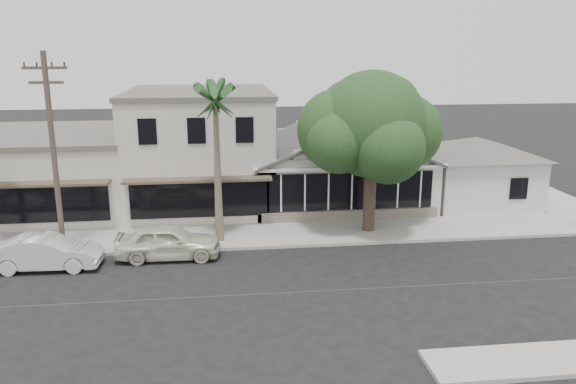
{
  "coord_description": "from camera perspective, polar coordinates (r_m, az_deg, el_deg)",
  "views": [
    {
      "loc": [
        -1.81,
        -19.71,
        9.11
      ],
      "look_at": [
        1.3,
        6.0,
        2.44
      ],
      "focal_mm": 35.0,
      "sensor_mm": 36.0,
      "label": 1
    }
  ],
  "objects": [
    {
      "name": "side_cottage",
      "position": [
        35.46,
        18.33,
        1.31
      ],
      "size": [
        6.0,
        6.0,
        3.0
      ],
      "primitive_type": "cube",
      "color": "beige",
      "rests_on": "ground"
    },
    {
      "name": "corner_shop",
      "position": [
        33.53,
        4.95,
        3.22
      ],
      "size": [
        10.4,
        8.6,
        5.1
      ],
      "color": "beige",
      "rests_on": "ground"
    },
    {
      "name": "shade_tree",
      "position": [
        27.87,
        8.27,
        6.55
      ],
      "size": [
        7.33,
        6.63,
        8.13
      ],
      "rotation": [
        0.0,
        0.0,
        0.2
      ],
      "color": "#46372A",
      "rests_on": "ground"
    },
    {
      "name": "car_0",
      "position": [
        25.52,
        -12.09,
        -4.93
      ],
      "size": [
        4.65,
        1.97,
        1.57
      ],
      "primitive_type": "imported",
      "rotation": [
        0.0,
        0.0,
        1.55
      ],
      "color": "beige",
      "rests_on": "ground"
    },
    {
      "name": "row_building_midnear",
      "position": [
        35.44,
        -23.48,
        1.83
      ],
      "size": [
        10.0,
        10.0,
        4.2
      ],
      "primitive_type": "cube",
      "color": "beige",
      "rests_on": "ground"
    },
    {
      "name": "ground",
      "position": [
        21.79,
        -1.53,
        -10.27
      ],
      "size": [
        140.0,
        140.0,
        0.0
      ],
      "primitive_type": "plane",
      "color": "black",
      "rests_on": "ground"
    },
    {
      "name": "sidewalk_north",
      "position": [
        28.64,
        -19.08,
        -4.77
      ],
      "size": [
        90.0,
        3.5,
        0.15
      ],
      "primitive_type": "cube",
      "color": "#9E9991",
      "rests_on": "ground"
    },
    {
      "name": "car_1",
      "position": [
        25.89,
        -23.35,
        -5.66
      ],
      "size": [
        4.51,
        1.67,
        1.47
      ],
      "primitive_type": "imported",
      "rotation": [
        0.0,
        0.0,
        1.54
      ],
      "color": "silver",
      "rests_on": "ground"
    },
    {
      "name": "row_building_near",
      "position": [
        33.74,
        -8.85,
        4.27
      ],
      "size": [
        8.0,
        10.0,
        6.5
      ],
      "primitive_type": "cube",
      "color": "beige",
      "rests_on": "ground"
    },
    {
      "name": "palm_east",
      "position": [
        25.81,
        -7.41,
        9.5
      ],
      "size": [
        3.13,
        3.13,
        8.14
      ],
      "color": "#726651",
      "rests_on": "ground"
    },
    {
      "name": "utility_pole",
      "position": [
        26.28,
        -22.73,
        3.86
      ],
      "size": [
        1.8,
        0.24,
        9.0
      ],
      "color": "brown",
      "rests_on": "ground"
    }
  ]
}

